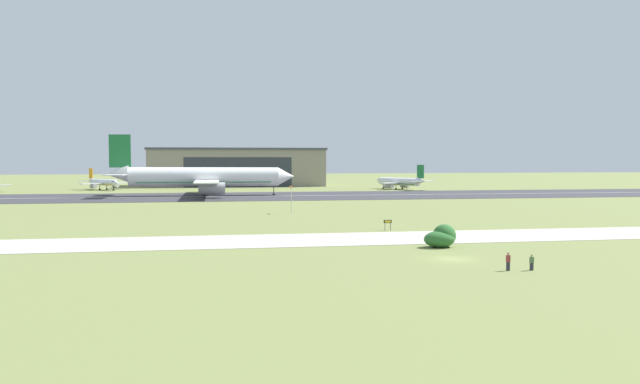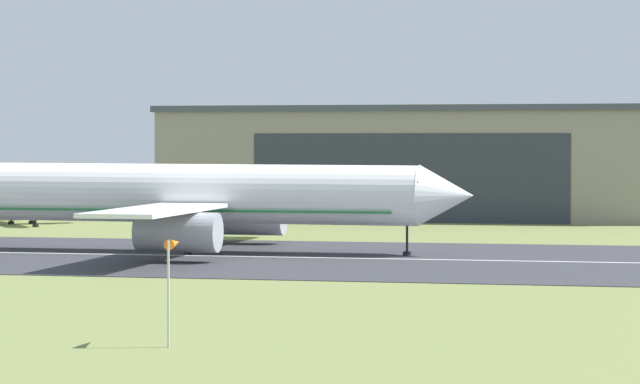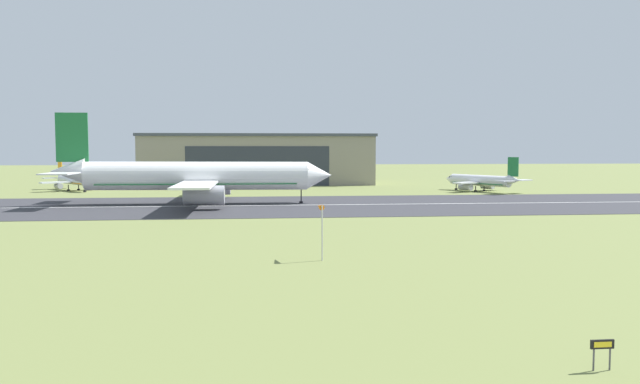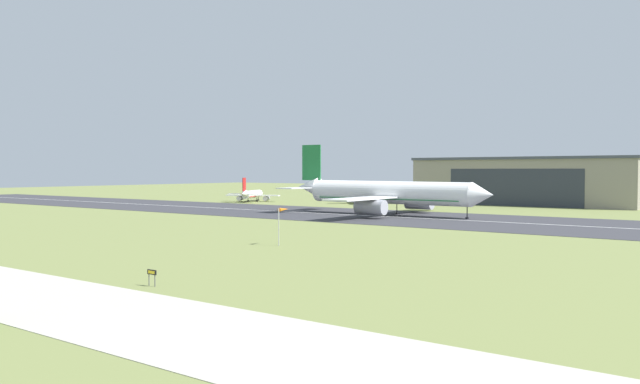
{
  "view_description": "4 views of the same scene",
  "coord_description": "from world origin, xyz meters",
  "px_view_note": "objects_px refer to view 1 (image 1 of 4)",
  "views": [
    {
      "loc": [
        -27.19,
        -67.99,
        11.52
      ],
      "look_at": [
        -2.46,
        76.67,
        3.85
      ],
      "focal_mm": 35.0,
      "sensor_mm": 36.0,
      "label": 1
    },
    {
      "loc": [
        14.57,
        -15.85,
        11.41
      ],
      "look_at": [
        -5.54,
        78.68,
        8.13
      ],
      "focal_mm": 85.0,
      "sensor_mm": 36.0,
      "label": 2
    },
    {
      "loc": [
        -17.93,
        -1.68,
        12.06
      ],
      "look_at": [
        -11.12,
        63.82,
        7.34
      ],
      "focal_mm": 35.0,
      "sensor_mm": 36.0,
      "label": 3
    },
    {
      "loc": [
        51.83,
        -11.76,
        11.87
      ],
      "look_at": [
        -9.31,
        72.62,
        8.26
      ],
      "focal_mm": 35.0,
      "sensor_mm": 36.0,
      "label": 4
    }
  ],
  "objects_px": {
    "airplane_parked_centre": "(400,182)",
    "spectator_right": "(532,262)",
    "airplane_landing": "(203,177)",
    "shrub_clump": "(442,237)",
    "airplane_parked_east": "(103,182)",
    "runway_sign": "(388,223)",
    "spectator_left": "(508,261)",
    "windsock_pole": "(290,188)"
  },
  "relations": [
    {
      "from": "airplane_parked_centre",
      "to": "spectator_right",
      "type": "relative_size",
      "value": 15.35
    },
    {
      "from": "airplane_landing",
      "to": "shrub_clump",
      "type": "relative_size",
      "value": 13.19
    },
    {
      "from": "airplane_parked_east",
      "to": "runway_sign",
      "type": "bearing_deg",
      "value": -65.02
    },
    {
      "from": "airplane_landing",
      "to": "runway_sign",
      "type": "relative_size",
      "value": 34.57
    },
    {
      "from": "shrub_clump",
      "to": "spectator_left",
      "type": "height_order",
      "value": "shrub_clump"
    },
    {
      "from": "shrub_clump",
      "to": "windsock_pole",
      "type": "height_order",
      "value": "windsock_pole"
    },
    {
      "from": "airplane_landing",
      "to": "windsock_pole",
      "type": "relative_size",
      "value": 9.88
    },
    {
      "from": "spectator_left",
      "to": "shrub_clump",
      "type": "bearing_deg",
      "value": 91.51
    },
    {
      "from": "airplane_parked_centre",
      "to": "airplane_parked_east",
      "type": "bearing_deg",
      "value": 172.25
    },
    {
      "from": "spectator_left",
      "to": "spectator_right",
      "type": "relative_size",
      "value": 1.15
    },
    {
      "from": "airplane_parked_centre",
      "to": "runway_sign",
      "type": "relative_size",
      "value": 14.8
    },
    {
      "from": "airplane_parked_east",
      "to": "spectator_left",
      "type": "bearing_deg",
      "value": -69.02
    },
    {
      "from": "windsock_pole",
      "to": "spectator_left",
      "type": "bearing_deg",
      "value": -79.29
    },
    {
      "from": "spectator_right",
      "to": "airplane_parked_centre",
      "type": "bearing_deg",
      "value": 77.47
    },
    {
      "from": "airplane_parked_centre",
      "to": "shrub_clump",
      "type": "bearing_deg",
      "value": -104.99
    },
    {
      "from": "shrub_clump",
      "to": "spectator_left",
      "type": "relative_size",
      "value": 2.37
    },
    {
      "from": "airplane_parked_centre",
      "to": "spectator_right",
      "type": "xyz_separation_m",
      "value": [
        -38.03,
        -171.14,
        -2.1
      ]
    },
    {
      "from": "airplane_parked_centre",
      "to": "spectator_right",
      "type": "bearing_deg",
      "value": -102.53
    },
    {
      "from": "shrub_clump",
      "to": "windsock_pole",
      "type": "relative_size",
      "value": 0.75
    },
    {
      "from": "airplane_parked_east",
      "to": "runway_sign",
      "type": "height_order",
      "value": "airplane_parked_east"
    },
    {
      "from": "airplane_landing",
      "to": "airplane_parked_centre",
      "type": "xyz_separation_m",
      "value": [
        73.8,
        30.45,
        -2.88
      ]
    },
    {
      "from": "spectator_right",
      "to": "airplane_landing",
      "type": "bearing_deg",
      "value": 104.27
    },
    {
      "from": "windsock_pole",
      "to": "runway_sign",
      "type": "relative_size",
      "value": 3.5
    },
    {
      "from": "airplane_landing",
      "to": "spectator_right",
      "type": "distance_m",
      "value": 145.25
    },
    {
      "from": "airplane_parked_centre",
      "to": "runway_sign",
      "type": "distance_m",
      "value": 139.93
    },
    {
      "from": "airplane_landing",
      "to": "spectator_left",
      "type": "bearing_deg",
      "value": -76.67
    },
    {
      "from": "windsock_pole",
      "to": "spectator_right",
      "type": "xyz_separation_m",
      "value": [
        16.33,
        -73.36,
        -4.51
      ]
    },
    {
      "from": "airplane_parked_centre",
      "to": "airplane_landing",
      "type": "bearing_deg",
      "value": -157.58
    },
    {
      "from": "shrub_clump",
      "to": "spectator_left",
      "type": "distance_m",
      "value": 17.79
    },
    {
      "from": "spectator_left",
      "to": "spectator_right",
      "type": "distance_m",
      "value": 2.52
    },
    {
      "from": "airplane_parked_east",
      "to": "spectator_left",
      "type": "distance_m",
      "value": 199.34
    },
    {
      "from": "airplane_parked_east",
      "to": "windsock_pole",
      "type": "height_order",
      "value": "airplane_parked_east"
    },
    {
      "from": "shrub_clump",
      "to": "airplane_parked_centre",
      "type": "bearing_deg",
      "value": 75.01
    },
    {
      "from": "airplane_parked_east",
      "to": "airplane_landing",
      "type": "bearing_deg",
      "value": -50.18
    },
    {
      "from": "airplane_parked_east",
      "to": "runway_sign",
      "type": "relative_size",
      "value": 12.61
    },
    {
      "from": "airplane_landing",
      "to": "spectator_left",
      "type": "height_order",
      "value": "airplane_landing"
    },
    {
      "from": "shrub_clump",
      "to": "runway_sign",
      "type": "distance_m",
      "value": 19.95
    },
    {
      "from": "runway_sign",
      "to": "spectator_left",
      "type": "distance_m",
      "value": 37.73
    },
    {
      "from": "airplane_landing",
      "to": "airplane_parked_centre",
      "type": "bearing_deg",
      "value": 22.42
    },
    {
      "from": "windsock_pole",
      "to": "spectator_right",
      "type": "bearing_deg",
      "value": -77.45
    },
    {
      "from": "airplane_landing",
      "to": "airplane_parked_east",
      "type": "bearing_deg",
      "value": 129.82
    },
    {
      "from": "spectator_right",
      "to": "airplane_parked_east",
      "type": "bearing_deg",
      "value": 111.62
    }
  ]
}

